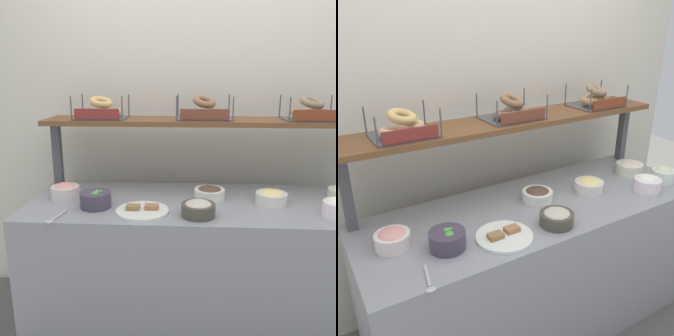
% 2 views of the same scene
% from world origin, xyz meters
% --- Properties ---
extents(ground_plane, '(8.00, 8.00, 0.00)m').
position_xyz_m(ground_plane, '(0.00, 0.00, 0.00)').
color(ground_plane, '#595651').
extents(back_wall, '(3.17, 0.06, 2.40)m').
position_xyz_m(back_wall, '(0.00, 0.55, 1.20)').
color(back_wall, beige).
rests_on(back_wall, ground_plane).
extents(deli_counter, '(1.97, 0.70, 0.85)m').
position_xyz_m(deli_counter, '(0.00, 0.00, 0.42)').
color(deli_counter, gray).
rests_on(deli_counter, ground_plane).
extents(shelf_riser_left, '(0.05, 0.05, 0.40)m').
position_xyz_m(shelf_riser_left, '(-0.93, 0.27, 1.05)').
color(shelf_riser_left, '#4C4C51').
rests_on(shelf_riser_left, deli_counter).
extents(shelf_riser_right, '(0.05, 0.05, 0.40)m').
position_xyz_m(shelf_riser_right, '(0.93, 0.27, 1.05)').
color(shelf_riser_right, '#4C4C51').
rests_on(shelf_riser_right, deli_counter).
extents(upper_shelf, '(1.93, 0.32, 0.03)m').
position_xyz_m(upper_shelf, '(0.00, 0.27, 1.26)').
color(upper_shelf, brown).
rests_on(upper_shelf, shelf_riser_left).
extents(bowl_potato_salad, '(0.17, 0.17, 0.09)m').
position_xyz_m(bowl_potato_salad, '(0.78, 0.05, 0.89)').
color(bowl_potato_salad, silver).
rests_on(bowl_potato_salad, deli_counter).
extents(bowl_cream_cheese, '(0.16, 0.16, 0.10)m').
position_xyz_m(bowl_cream_cheese, '(0.65, -0.20, 0.90)').
color(bowl_cream_cheese, white).
rests_on(bowl_cream_cheese, deli_counter).
extents(bowl_veggie_mix, '(0.17, 0.17, 0.09)m').
position_xyz_m(bowl_veggie_mix, '(-0.59, -0.12, 0.89)').
color(bowl_veggie_mix, '#453C4F').
rests_on(bowl_veggie_mix, deli_counter).
extents(bowl_tuna_salad, '(0.17, 0.17, 0.08)m').
position_xyz_m(bowl_tuna_salad, '(-0.04, -0.22, 0.89)').
color(bowl_tuna_salad, '#464239').
rests_on(bowl_tuna_salad, deli_counter).
extents(bowl_egg_salad, '(0.17, 0.17, 0.08)m').
position_xyz_m(bowl_egg_salad, '(0.36, -0.01, 0.89)').
color(bowl_egg_salad, white).
rests_on(bowl_egg_salad, deli_counter).
extents(bowl_chocolate_spread, '(0.17, 0.17, 0.08)m').
position_xyz_m(bowl_chocolate_spread, '(0.03, 0.05, 0.89)').
color(bowl_chocolate_spread, white).
rests_on(bowl_chocolate_spread, deli_counter).
extents(bowl_lox_spread, '(0.16, 0.16, 0.09)m').
position_xyz_m(bowl_lox_spread, '(-0.80, 0.01, 0.90)').
color(bowl_lox_spread, silver).
rests_on(bowl_lox_spread, deli_counter).
extents(bowl_scallion_spread, '(0.14, 0.14, 0.10)m').
position_xyz_m(bowl_scallion_spread, '(0.85, -0.16, 0.90)').
color(bowl_scallion_spread, white).
rests_on(bowl_scallion_spread, deli_counter).
extents(serving_plate_white, '(0.27, 0.27, 0.04)m').
position_xyz_m(serving_plate_white, '(-0.33, -0.18, 0.86)').
color(serving_plate_white, white).
rests_on(serving_plate_white, deli_counter).
extents(serving_spoon_near_plate, '(0.06, 0.17, 0.01)m').
position_xyz_m(serving_spoon_near_plate, '(-0.75, -0.31, 0.86)').
color(serving_spoon_near_plate, '#B7B7BC').
rests_on(serving_spoon_near_plate, deli_counter).
extents(bagel_basket_plain, '(0.31, 0.25, 0.14)m').
position_xyz_m(bagel_basket_plain, '(-0.63, 0.26, 1.33)').
color(bagel_basket_plain, '#4C4C51').
rests_on(bagel_basket_plain, upper_shelf).
extents(bagel_basket_poppy, '(0.33, 0.26, 0.15)m').
position_xyz_m(bagel_basket_poppy, '(-0.01, 0.27, 1.33)').
color(bagel_basket_poppy, '#4C4C51').
rests_on(bagel_basket_poppy, upper_shelf).
extents(bagel_basket_everything, '(0.32, 0.26, 0.14)m').
position_xyz_m(bagel_basket_everything, '(0.62, 0.25, 1.33)').
color(bagel_basket_everything, '#4C4C51').
rests_on(bagel_basket_everything, upper_shelf).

